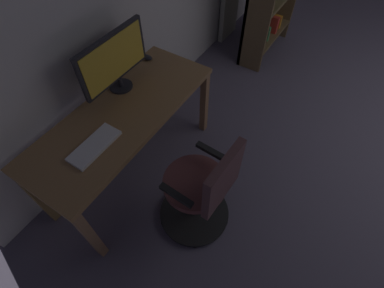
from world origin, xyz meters
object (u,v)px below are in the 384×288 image
(desk, at_px, (125,121))
(computer_mouse, at_px, (147,57))
(computer_monitor, at_px, (114,60))
(office_chair, at_px, (202,192))
(computer_keyboard, at_px, (94,146))

(desk, relative_size, computer_mouse, 15.59)
(desk, relative_size, computer_monitor, 2.46)
(office_chair, distance_m, computer_mouse, 1.25)
(computer_monitor, height_order, computer_mouse, computer_monitor)
(computer_monitor, distance_m, computer_mouse, 0.46)
(desk, distance_m, computer_monitor, 0.44)
(desk, xyz_separation_m, computer_monitor, (-0.20, -0.19, 0.34))
(desk, height_order, computer_keyboard, computer_keyboard)
(office_chair, bearing_deg, desk, 84.14)
(computer_keyboard, bearing_deg, desk, -169.67)
(desk, xyz_separation_m, office_chair, (0.11, 0.75, -0.19))
(computer_monitor, distance_m, computer_keyboard, 0.64)
(desk, distance_m, computer_mouse, 0.65)
(computer_monitor, bearing_deg, office_chair, 71.31)
(office_chair, bearing_deg, computer_keyboard, 110.88)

